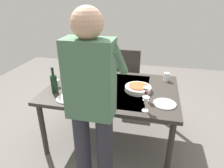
# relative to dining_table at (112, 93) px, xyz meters

# --- Properties ---
(ground_plane) EXTENTS (6.00, 6.00, 0.00)m
(ground_plane) POSITION_rel_dining_table_xyz_m (0.00, 0.00, -0.66)
(ground_plane) COLOR #66605B
(dining_table) EXTENTS (1.53, 1.08, 0.72)m
(dining_table) POSITION_rel_dining_table_xyz_m (0.00, 0.00, 0.00)
(dining_table) COLOR #332D28
(dining_table) RESTS_ON ground_plane
(chair_near) EXTENTS (0.40, 0.40, 0.91)m
(chair_near) POSITION_rel_dining_table_xyz_m (-0.03, -0.92, -0.13)
(chair_near) COLOR black
(chair_near) RESTS_ON ground_plane
(person_server) EXTENTS (0.42, 0.61, 1.69)m
(person_server) POSITION_rel_dining_table_xyz_m (-0.02, 0.80, 0.30)
(person_server) COLOR #2D2D38
(person_server) RESTS_ON ground_plane
(wine_bottle) EXTENTS (0.07, 0.07, 0.30)m
(wine_bottle) POSITION_rel_dining_table_xyz_m (0.61, 0.26, 0.17)
(wine_bottle) COLOR black
(wine_bottle) RESTS_ON dining_table
(wine_glass_left) EXTENTS (0.07, 0.07, 0.15)m
(wine_glass_left) POSITION_rel_dining_table_xyz_m (-0.41, 0.21, 0.17)
(wine_glass_left) COLOR white
(wine_glass_left) RESTS_ON dining_table
(wine_glass_right) EXTENTS (0.07, 0.07, 0.15)m
(wine_glass_right) POSITION_rel_dining_table_xyz_m (-0.42, 0.42, 0.17)
(wine_glass_right) COLOR white
(wine_glass_right) RESTS_ON dining_table
(water_cup_near_left) EXTENTS (0.08, 0.08, 0.10)m
(water_cup_near_left) POSITION_rel_dining_table_xyz_m (0.22, 0.29, 0.11)
(water_cup_near_left) COLOR silver
(water_cup_near_left) RESTS_ON dining_table
(water_cup_near_right) EXTENTS (0.08, 0.08, 0.09)m
(water_cup_near_right) POSITION_rel_dining_table_xyz_m (0.66, 0.11, 0.11)
(water_cup_near_right) COLOR silver
(water_cup_near_right) RESTS_ON dining_table
(water_cup_far_left) EXTENTS (0.07, 0.07, 0.11)m
(water_cup_far_left) POSITION_rel_dining_table_xyz_m (0.23, -0.11, 0.12)
(water_cup_far_left) COLOR silver
(water_cup_far_left) RESTS_ON dining_table
(water_cup_far_right) EXTENTS (0.07, 0.07, 0.11)m
(water_cup_far_right) POSITION_rel_dining_table_xyz_m (-0.63, -0.36, 0.12)
(water_cup_far_right) COLOR silver
(water_cup_far_right) RESTS_ON dining_table
(serving_bowl_pasta) EXTENTS (0.30, 0.30, 0.07)m
(serving_bowl_pasta) POSITION_rel_dining_table_xyz_m (-0.31, 0.01, 0.10)
(serving_bowl_pasta) COLOR silver
(serving_bowl_pasta) RESTS_ON dining_table
(side_bowl_salad) EXTENTS (0.18, 0.18, 0.07)m
(side_bowl_salad) POSITION_rel_dining_table_xyz_m (0.38, -0.35, 0.10)
(side_bowl_salad) COLOR silver
(side_bowl_salad) RESTS_ON dining_table
(side_bowl_bread) EXTENTS (0.16, 0.16, 0.07)m
(side_bowl_bread) POSITION_rel_dining_table_xyz_m (0.00, 0.35, 0.10)
(side_bowl_bread) COLOR silver
(side_bowl_bread) RESTS_ON dining_table
(dinner_plate_near) EXTENTS (0.23, 0.23, 0.01)m
(dinner_plate_near) POSITION_rel_dining_table_xyz_m (-0.61, 0.25, 0.07)
(dinner_plate_near) COLOR silver
(dinner_plate_near) RESTS_ON dining_table
(dinner_plate_far) EXTENTS (0.23, 0.23, 0.01)m
(dinner_plate_far) POSITION_rel_dining_table_xyz_m (0.41, 0.37, 0.07)
(dinner_plate_far) COLOR silver
(dinner_plate_far) RESTS_ON dining_table
(table_knife) EXTENTS (0.03, 0.20, 0.00)m
(table_knife) POSITION_rel_dining_table_xyz_m (0.12, 0.05, 0.07)
(table_knife) COLOR silver
(table_knife) RESTS_ON dining_table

